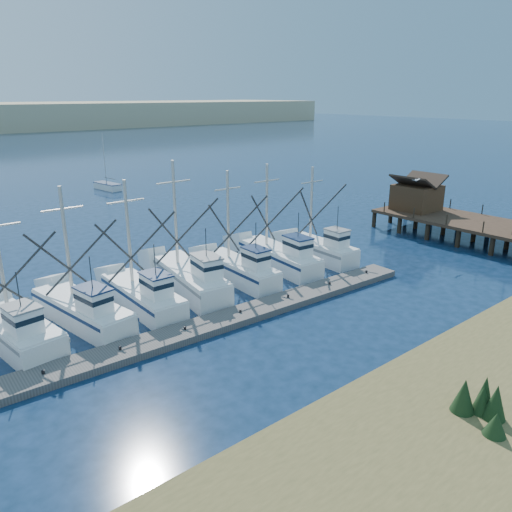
{
  "coord_description": "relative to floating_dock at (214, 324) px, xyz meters",
  "views": [
    {
      "loc": [
        -24.17,
        -16.9,
        13.6
      ],
      "look_at": [
        -3.58,
        8.0,
        3.07
      ],
      "focal_mm": 35.0,
      "sensor_mm": 36.0,
      "label": 1
    }
  ],
  "objects": [
    {
      "name": "trawler_fleet",
      "position": [
        -0.25,
        5.18,
        0.78
      ],
      "size": [
        31.17,
        9.19,
        9.26
      ],
      "color": "white",
      "rests_on": "ground"
    },
    {
      "name": "flying_gull",
      "position": [
        22.9,
        1.64,
        6.2
      ],
      "size": [
        1.05,
        0.19,
        0.19
      ],
      "color": "white",
      "rests_on": "ground"
    },
    {
      "name": "ground",
      "position": [
        8.51,
        -6.08,
        -0.21
      ],
      "size": [
        500.0,
        500.0,
        0.0
      ],
      "primitive_type": "plane",
      "color": "#0B1F33",
      "rests_on": "ground"
    },
    {
      "name": "shore_bank",
      "position": [
        0.51,
        -16.08,
        0.59
      ],
      "size": [
        40.0,
        10.0,
        1.6
      ],
      "primitive_type": "cube",
      "color": "#4C422D",
      "rests_on": "ground"
    },
    {
      "name": "timber_pier",
      "position": [
        30.01,
        2.37,
        2.35
      ],
      "size": [
        7.0,
        20.0,
        8.0
      ],
      "color": "black",
      "rests_on": "ground"
    },
    {
      "name": "sailboat_near",
      "position": [
        14.3,
        47.95,
        0.29
      ],
      "size": [
        2.39,
        5.3,
        8.1
      ],
      "rotation": [
        0.0,
        0.0,
        0.14
      ],
      "color": "white",
      "rests_on": "ground"
    },
    {
      "name": "floating_dock",
      "position": [
        0.0,
        0.0,
        0.0
      ],
      "size": [
        32.3,
        3.35,
        0.43
      ],
      "primitive_type": "cube",
      "rotation": [
        0.0,
        0.0,
        -0.04
      ],
      "color": "#5C5752",
      "rests_on": "ground"
    }
  ]
}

